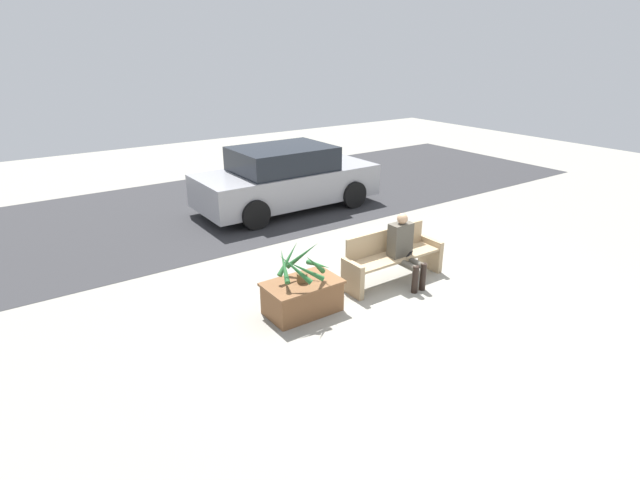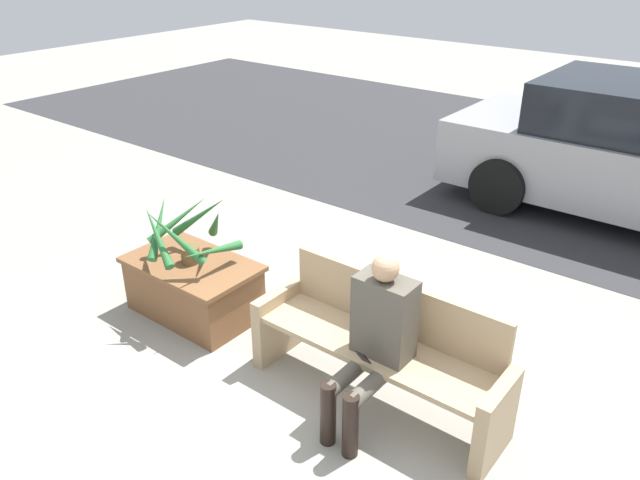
{
  "view_description": "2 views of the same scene",
  "coord_description": "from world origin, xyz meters",
  "px_view_note": "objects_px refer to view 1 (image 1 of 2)",
  "views": [
    {
      "loc": [
        -5.21,
        -5.06,
        3.73
      ],
      "look_at": [
        -1.1,
        0.82,
        0.92
      ],
      "focal_mm": 28.0,
      "sensor_mm": 36.0,
      "label": 1
    },
    {
      "loc": [
        1.99,
        -2.45,
        2.98
      ],
      "look_at": [
        -0.63,
        0.9,
        0.85
      ],
      "focal_mm": 35.0,
      "sensor_mm": 36.0,
      "label": 2
    }
  ],
  "objects_px": {
    "person_seated": "(404,247)",
    "planter_box": "(302,296)",
    "potted_plant": "(301,266)",
    "parked_car": "(286,179)",
    "bench": "(392,257)"
  },
  "relations": [
    {
      "from": "person_seated",
      "to": "planter_box",
      "type": "xyz_separation_m",
      "value": [
        -1.91,
        0.13,
        -0.38
      ]
    },
    {
      "from": "potted_plant",
      "to": "parked_car",
      "type": "xyz_separation_m",
      "value": [
        2.48,
        4.52,
        -0.03
      ]
    },
    {
      "from": "bench",
      "to": "planter_box",
      "type": "distance_m",
      "value": 1.84
    },
    {
      "from": "bench",
      "to": "planter_box",
      "type": "relative_size",
      "value": 1.66
    },
    {
      "from": "potted_plant",
      "to": "parked_car",
      "type": "distance_m",
      "value": 5.15
    },
    {
      "from": "potted_plant",
      "to": "bench",
      "type": "bearing_deg",
      "value": 2.33
    },
    {
      "from": "potted_plant",
      "to": "planter_box",
      "type": "bearing_deg",
      "value": 34.26
    },
    {
      "from": "bench",
      "to": "parked_car",
      "type": "xyz_separation_m",
      "value": [
        0.63,
        4.44,
        0.32
      ]
    },
    {
      "from": "bench",
      "to": "planter_box",
      "type": "bearing_deg",
      "value": -177.96
    },
    {
      "from": "person_seated",
      "to": "potted_plant",
      "type": "height_order",
      "value": "person_seated"
    },
    {
      "from": "potted_plant",
      "to": "parked_car",
      "type": "relative_size",
      "value": 0.17
    },
    {
      "from": "potted_plant",
      "to": "parked_car",
      "type": "bearing_deg",
      "value": 61.21
    },
    {
      "from": "planter_box",
      "to": "potted_plant",
      "type": "bearing_deg",
      "value": -145.74
    },
    {
      "from": "planter_box",
      "to": "person_seated",
      "type": "bearing_deg",
      "value": -3.91
    },
    {
      "from": "bench",
      "to": "potted_plant",
      "type": "relative_size",
      "value": 2.5
    }
  ]
}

